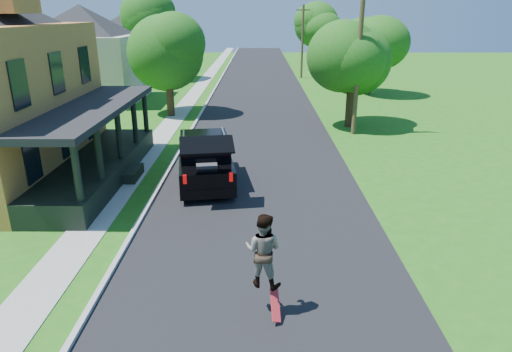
{
  "coord_description": "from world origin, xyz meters",
  "views": [
    {
      "loc": [
        -0.06,
        -12.14,
        6.66
      ],
      "look_at": [
        -0.15,
        3.0,
        1.2
      ],
      "focal_mm": 32.0,
      "sensor_mm": 36.0,
      "label": 1
    }
  ],
  "objects_px": {
    "utility_pole_near": "(360,45)",
    "skateboarder": "(263,250)",
    "black_suv": "(205,160)",
    "tree_right_near": "(353,53)"
  },
  "relations": [
    {
      "from": "utility_pole_near",
      "to": "skateboarder",
      "type": "bearing_deg",
      "value": -95.08
    },
    {
      "from": "utility_pole_near",
      "to": "tree_right_near",
      "type": "bearing_deg",
      "value": 101.63
    },
    {
      "from": "black_suv",
      "to": "tree_right_near",
      "type": "height_order",
      "value": "tree_right_near"
    },
    {
      "from": "skateboarder",
      "to": "utility_pole_near",
      "type": "height_order",
      "value": "utility_pole_near"
    },
    {
      "from": "black_suv",
      "to": "utility_pole_near",
      "type": "bearing_deg",
      "value": 37.54
    },
    {
      "from": "black_suv",
      "to": "tree_right_near",
      "type": "relative_size",
      "value": 0.83
    },
    {
      "from": "skateboarder",
      "to": "utility_pole_near",
      "type": "xyz_separation_m",
      "value": [
        5.38,
        16.58,
        3.39
      ]
    },
    {
      "from": "tree_right_near",
      "to": "utility_pole_near",
      "type": "distance_m",
      "value": 1.96
    },
    {
      "from": "black_suv",
      "to": "utility_pole_near",
      "type": "height_order",
      "value": "utility_pole_near"
    },
    {
      "from": "black_suv",
      "to": "tree_right_near",
      "type": "bearing_deg",
      "value": 43.33
    }
  ]
}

